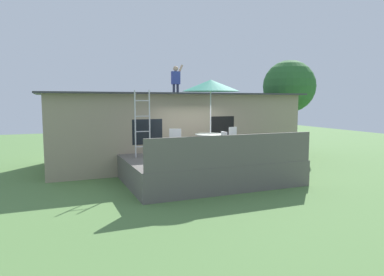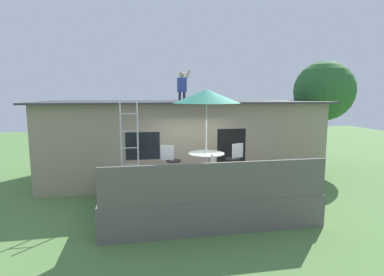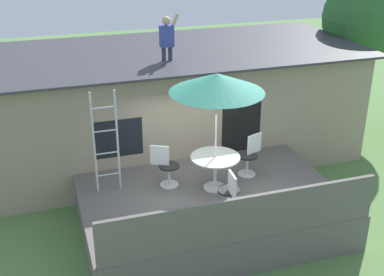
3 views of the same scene
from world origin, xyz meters
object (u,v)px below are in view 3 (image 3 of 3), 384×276
(patio_chair_left, at_px, (166,166))
(patio_chair_right, at_px, (250,155))
(patio_chair_near, at_px, (230,192))
(patio_table, at_px, (215,163))
(step_ladder, at_px, (106,142))
(patio_umbrella, at_px, (217,83))
(person_figure, at_px, (167,35))
(backyard_tree, at_px, (366,19))

(patio_chair_left, relative_size, patio_chair_right, 1.00)
(patio_chair_near, bearing_deg, patio_table, 0.00)
(patio_chair_right, bearing_deg, step_ladder, -26.38)
(patio_umbrella, height_order, person_figure, person_figure)
(patio_chair_left, bearing_deg, person_figure, 97.98)
(patio_table, xyz_separation_m, backyard_tree, (6.18, 3.92, 1.94))
(patio_chair_near, distance_m, backyard_tree, 8.21)
(step_ladder, xyz_separation_m, patio_chair_near, (2.09, -1.63, -0.64))
(patio_umbrella, xyz_separation_m, patio_chair_left, (-0.95, 0.45, -1.89))
(patio_table, distance_m, patio_chair_near, 1.01)
(patio_umbrella, bearing_deg, person_figure, 96.76)
(patio_table, xyz_separation_m, patio_chair_right, (0.97, 0.39, -0.13))
(backyard_tree, bearing_deg, step_ladder, -158.53)
(patio_table, xyz_separation_m, patio_umbrella, (0.00, -0.00, 1.76))
(patio_chair_left, xyz_separation_m, backyard_tree, (7.13, 3.47, 2.07))
(patio_chair_left, distance_m, patio_chair_right, 1.92)
(person_figure, xyz_separation_m, backyard_tree, (6.48, 1.37, -0.23))
(patio_chair_right, distance_m, patio_chair_near, 1.73)
(step_ladder, height_order, backyard_tree, backyard_tree)
(patio_umbrella, bearing_deg, patio_chair_left, 154.77)
(patio_table, relative_size, backyard_tree, 0.22)
(patio_chair_left, relative_size, backyard_tree, 0.20)
(patio_umbrella, distance_m, patio_chair_right, 2.16)
(patio_chair_near, xyz_separation_m, backyard_tree, (6.25, 4.91, 2.07))
(patio_umbrella, relative_size, step_ladder, 1.15)
(patio_umbrella, bearing_deg, patio_chair_right, 21.75)
(patio_chair_left, distance_m, patio_chair_near, 1.70)
(patio_table, relative_size, person_figure, 0.94)
(patio_chair_right, bearing_deg, backyard_tree, -167.64)
(backyard_tree, bearing_deg, patio_chair_right, -145.89)
(patio_table, bearing_deg, backyard_tree, 32.36)
(person_figure, height_order, patio_chair_near, person_figure)
(patio_chair_right, bearing_deg, patio_table, 0.00)
(person_figure, relative_size, patio_chair_right, 1.21)
(patio_chair_near, bearing_deg, backyard_tree, -47.91)
(patio_table, xyz_separation_m, patio_chair_left, (-0.95, 0.45, -0.13))
(patio_table, height_order, step_ladder, step_ladder)
(patio_table, relative_size, patio_umbrella, 0.41)
(backyard_tree, bearing_deg, patio_chair_left, -154.08)
(step_ladder, height_order, patio_chair_left, step_ladder)
(step_ladder, distance_m, person_figure, 3.14)
(person_figure, bearing_deg, patio_umbrella, -83.24)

